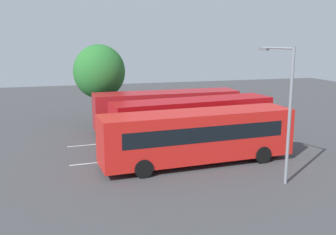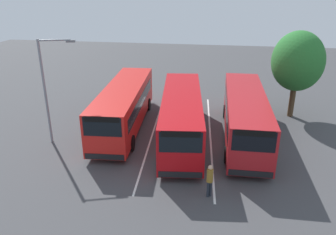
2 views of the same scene
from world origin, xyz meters
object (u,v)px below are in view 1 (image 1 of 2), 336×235
at_px(bus_center_left, 194,119).
at_px(bus_center_right, 167,109).
at_px(pedestrian, 261,117).
at_px(depot_tree, 99,72).
at_px(bus_far_left, 198,135).
at_px(street_lamp, 286,106).

distance_m(bus_center_left, bus_center_right, 4.30).
xyz_separation_m(bus_center_right, pedestrian, (7.24, -2.04, -0.67)).
bearing_deg(depot_tree, pedestrian, -26.44).
xyz_separation_m(bus_far_left, bus_center_left, (1.27, 4.37, 0.00)).
bearing_deg(pedestrian, bus_center_right, -56.17).
bearing_deg(bus_far_left, pedestrian, 36.32).
relative_size(bus_far_left, street_lamp, 1.69).
height_order(bus_center_left, depot_tree, depot_tree).
xyz_separation_m(street_lamp, depot_tree, (-7.37, 16.56, 0.48)).
bearing_deg(depot_tree, bus_center_right, -39.37).
height_order(bus_far_left, bus_center_right, same).
xyz_separation_m(bus_center_right, depot_tree, (-4.81, 3.95, 2.73)).
height_order(street_lamp, depot_tree, street_lamp).
height_order(bus_far_left, street_lamp, street_lamp).
xyz_separation_m(pedestrian, street_lamp, (-4.68, -10.57, 2.93)).
relative_size(bus_center_left, depot_tree, 1.73).
height_order(bus_center_left, street_lamp, street_lamp).
distance_m(pedestrian, street_lamp, 11.92).
relative_size(bus_far_left, pedestrian, 6.52).
xyz_separation_m(bus_far_left, street_lamp, (3.11, -4.00, 2.26)).
relative_size(bus_center_right, pedestrian, 6.46).
xyz_separation_m(bus_far_left, pedestrian, (7.78, 6.57, -0.67)).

